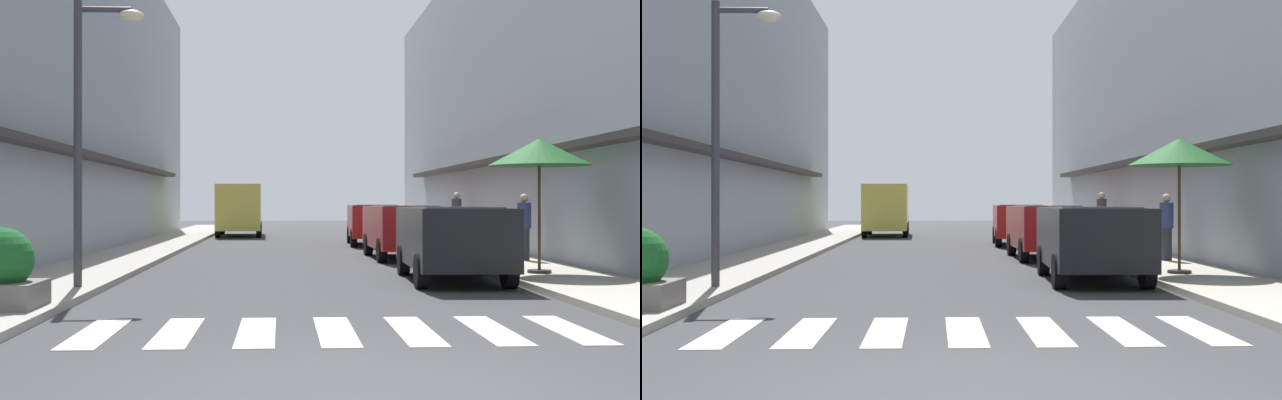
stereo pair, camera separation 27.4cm
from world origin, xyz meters
TOP-DOWN VIEW (x-y plane):
  - ground_plane at (0.00, 15.91)m, footprint 87.48×87.48m
  - sidewalk_left at (-4.89, 15.91)m, footprint 2.25×55.67m
  - sidewalk_right at (4.89, 15.91)m, footprint 2.25×55.67m
  - building_row_left at (-8.51, 16.89)m, footprint 5.50×37.79m
  - building_row_right at (8.51, 16.89)m, footprint 5.50×37.79m
  - crosswalk at (-0.00, 3.20)m, footprint 6.15×2.20m
  - parked_car_near at (2.71, 9.03)m, footprint 1.93×4.11m
  - parked_car_mid at (2.71, 15.21)m, footprint 1.86×4.24m
  - parked_car_far at (2.71, 22.11)m, footprint 1.96×4.30m
  - delivery_van at (-2.56, 30.01)m, footprint 2.08×5.43m
  - street_lamp at (-3.93, 7.34)m, footprint 1.19×0.28m
  - cafe_umbrella at (4.61, 9.51)m, footprint 2.09×2.09m
  - planter_corner at (-4.49, 4.70)m, footprint 1.06×1.06m
  - pedestrian_walking_near at (5.38, 12.95)m, footprint 0.34×0.34m
  - pedestrian_walking_far at (5.46, 20.83)m, footprint 0.34×0.34m

SIDE VIEW (x-z plane):
  - ground_plane at x=0.00m, z-range 0.00..0.00m
  - crosswalk at x=0.00m, z-range 0.00..0.01m
  - sidewalk_left at x=-4.89m, z-range 0.00..0.12m
  - sidewalk_right at x=4.89m, z-range 0.00..0.12m
  - planter_corner at x=-4.49m, z-range 0.05..1.16m
  - parked_car_near at x=2.71m, z-range 0.19..1.66m
  - parked_car_mid at x=2.71m, z-range 0.19..1.66m
  - parked_car_far at x=2.71m, z-range 0.19..1.66m
  - pedestrian_walking_near at x=5.38m, z-range 0.16..1.81m
  - pedestrian_walking_far at x=5.46m, z-range 0.17..1.96m
  - delivery_van at x=-2.56m, z-range 0.22..2.59m
  - cafe_umbrella at x=4.61m, z-range 1.20..3.94m
  - street_lamp at x=-3.93m, z-range 0.70..5.59m
  - building_row_right at x=8.51m, z-range 0.00..10.51m
  - building_row_left at x=-8.51m, z-range 0.00..10.82m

